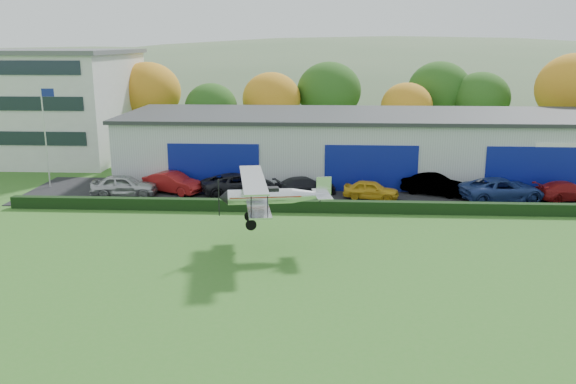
# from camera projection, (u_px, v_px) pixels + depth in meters

# --- Properties ---
(ground) EXTENTS (300.00, 300.00, 0.00)m
(ground) POSITION_uv_depth(u_px,v_px,m) (290.00, 321.00, 24.49)
(ground) COLOR #336C22
(ground) RESTS_ON ground
(apron) EXTENTS (48.00, 9.00, 0.05)m
(apron) POSITION_uv_depth(u_px,v_px,m) (344.00, 194.00, 44.66)
(apron) COLOR black
(apron) RESTS_ON ground
(hedge) EXTENTS (46.00, 0.60, 0.80)m
(hedge) POSITION_uv_depth(u_px,v_px,m) (347.00, 207.00, 39.92)
(hedge) COLOR black
(hedge) RESTS_ON ground
(hangar) EXTENTS (40.60, 12.60, 5.30)m
(hangar) POSITION_uv_depth(u_px,v_px,m) (366.00, 144.00, 50.67)
(hangar) COLOR #B2B7BC
(hangar) RESTS_ON ground
(office_block) EXTENTS (20.60, 15.60, 10.40)m
(office_block) POSITION_uv_depth(u_px,v_px,m) (24.00, 104.00, 58.59)
(office_block) COLOR silver
(office_block) RESTS_ON ground
(flagpole) EXTENTS (1.05, 0.10, 8.00)m
(flagpole) POSITION_uv_depth(u_px,v_px,m) (46.00, 127.00, 45.67)
(flagpole) COLOR silver
(flagpole) RESTS_ON ground
(tree_belt) EXTENTS (75.70, 13.22, 10.12)m
(tree_belt) POSITION_uv_depth(u_px,v_px,m) (318.00, 96.00, 62.41)
(tree_belt) COLOR #3D2614
(tree_belt) RESTS_ON ground
(distant_hills) EXTENTS (430.00, 196.00, 56.00)m
(distant_hills) POSITION_uv_depth(u_px,v_px,m) (300.00, 133.00, 163.46)
(distant_hills) COLOR #4C6642
(distant_hills) RESTS_ON ground
(car_0) EXTENTS (4.90, 2.30, 1.62)m
(car_0) POSITION_uv_depth(u_px,v_px,m) (124.00, 185.00, 43.89)
(car_0) COLOR silver
(car_0) RESTS_ON apron
(car_1) EXTENTS (4.94, 3.43, 1.54)m
(car_1) POSITION_uv_depth(u_px,v_px,m) (173.00, 183.00, 44.89)
(car_1) COLOR maroon
(car_1) RESTS_ON apron
(car_2) EXTENTS (6.03, 4.42, 1.52)m
(car_2) POSITION_uv_depth(u_px,v_px,m) (238.00, 184.00, 44.64)
(car_2) COLOR black
(car_2) RESTS_ON apron
(car_3) EXTENTS (5.06, 3.69, 1.36)m
(car_3) POSITION_uv_depth(u_px,v_px,m) (305.00, 186.00, 44.24)
(car_3) COLOR black
(car_3) RESTS_ON apron
(car_4) EXTENTS (4.23, 2.46, 1.35)m
(car_4) POSITION_uv_depth(u_px,v_px,m) (371.00, 190.00, 43.11)
(car_4) COLOR gold
(car_4) RESTS_ON apron
(car_5) EXTENTS (4.94, 3.39, 1.54)m
(car_5) POSITION_uv_depth(u_px,v_px,m) (434.00, 184.00, 44.35)
(car_5) COLOR gray
(car_5) RESTS_ON apron
(car_6) EXTENTS (6.44, 3.99, 1.66)m
(car_6) POSITION_uv_depth(u_px,v_px,m) (502.00, 190.00, 42.52)
(car_6) COLOR navy
(car_6) RESTS_ON apron
(car_7) EXTENTS (4.95, 2.92, 1.35)m
(car_7) POSITION_uv_depth(u_px,v_px,m) (567.00, 191.00, 42.80)
(car_7) COLOR maroon
(car_7) RESTS_ON apron
(biplane) EXTENTS (6.18, 7.07, 2.63)m
(biplane) POSITION_uv_depth(u_px,v_px,m) (270.00, 195.00, 32.22)
(biplane) COLOR silver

